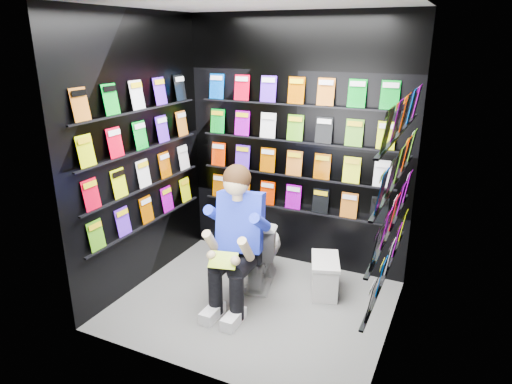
% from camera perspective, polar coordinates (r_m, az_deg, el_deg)
% --- Properties ---
extents(floor, '(2.40, 2.40, 0.00)m').
position_cam_1_polar(floor, '(4.37, -0.26, -13.84)').
color(floor, slate).
rests_on(floor, ground).
extents(ceiling, '(2.40, 2.40, 0.00)m').
position_cam_1_polar(ceiling, '(3.69, -0.32, 22.59)').
color(ceiling, white).
rests_on(ceiling, floor).
extents(wall_back, '(2.40, 0.04, 2.60)m').
position_cam_1_polar(wall_back, '(4.72, 5.00, 5.80)').
color(wall_back, black).
rests_on(wall_back, floor).
extents(wall_front, '(2.40, 0.04, 2.60)m').
position_cam_1_polar(wall_front, '(3.00, -8.57, -2.03)').
color(wall_front, black).
rests_on(wall_front, floor).
extents(wall_left, '(0.04, 2.00, 2.60)m').
position_cam_1_polar(wall_left, '(4.46, -14.37, 4.51)').
color(wall_left, black).
rests_on(wall_left, floor).
extents(wall_right, '(0.04, 2.00, 2.60)m').
position_cam_1_polar(wall_right, '(3.50, 17.71, 0.32)').
color(wall_right, black).
rests_on(wall_right, floor).
extents(comics_back, '(2.10, 0.06, 1.37)m').
position_cam_1_polar(comics_back, '(4.69, 4.87, 5.79)').
color(comics_back, orange).
rests_on(comics_back, wall_back).
extents(comics_left, '(0.06, 1.70, 1.37)m').
position_cam_1_polar(comics_left, '(4.44, -14.07, 4.54)').
color(comics_left, orange).
rests_on(comics_left, wall_left).
extents(comics_right, '(0.06, 1.70, 1.37)m').
position_cam_1_polar(comics_right, '(3.50, 17.24, 0.47)').
color(comics_right, orange).
rests_on(comics_right, wall_right).
extents(toilet, '(0.58, 0.83, 0.73)m').
position_cam_1_polar(toilet, '(4.56, 0.45, -7.08)').
color(toilet, silver).
rests_on(toilet, floor).
extents(longbox, '(0.36, 0.48, 0.32)m').
position_cam_1_polar(longbox, '(4.52, 8.56, -10.49)').
color(longbox, silver).
rests_on(longbox, floor).
extents(longbox_lid, '(0.39, 0.51, 0.03)m').
position_cam_1_polar(longbox_lid, '(4.44, 8.67, -8.50)').
color(longbox_lid, silver).
rests_on(longbox_lid, longbox).
extents(reader, '(0.72, 0.90, 1.47)m').
position_cam_1_polar(reader, '(4.07, -1.79, -3.85)').
color(reader, '#0C1EC1').
rests_on(reader, toilet).
extents(held_comic, '(0.26, 0.19, 0.10)m').
position_cam_1_polar(held_comic, '(3.88, -4.14, -8.49)').
color(held_comic, green).
rests_on(held_comic, reader).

